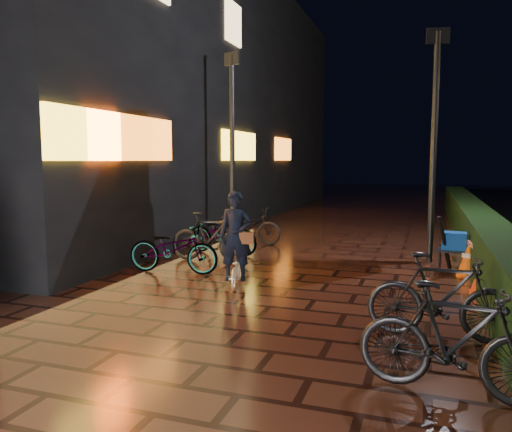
% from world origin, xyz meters
% --- Properties ---
extents(ground, '(80.00, 80.00, 0.00)m').
position_xyz_m(ground, '(0.00, 0.00, 0.00)').
color(ground, '#381911').
rests_on(ground, ground).
extents(hedge, '(0.70, 20.00, 1.00)m').
position_xyz_m(hedge, '(3.30, 8.00, 0.50)').
color(hedge, black).
rests_on(hedge, ground).
extents(storefront_block, '(12.09, 22.00, 9.00)m').
position_xyz_m(storefront_block, '(-9.50, 11.50, 4.50)').
color(storefront_block, black).
rests_on(storefront_block, ground).
extents(lamp_post_hedge, '(0.46, 0.17, 4.83)m').
position_xyz_m(lamp_post_hedge, '(2.25, 5.34, 2.66)').
color(lamp_post_hedge, black).
rests_on(lamp_post_hedge, ground).
extents(lamp_post_sf, '(0.46, 0.23, 4.90)m').
position_xyz_m(lamp_post_sf, '(-2.68, 6.43, 2.70)').
color(lamp_post_sf, black).
rests_on(lamp_post_sf, ground).
extents(cyclist, '(0.67, 1.21, 1.64)m').
position_xyz_m(cyclist, '(-0.91, 2.11, 0.61)').
color(cyclist, white).
rests_on(cyclist, ground).
extents(traffic_barrier, '(0.56, 1.67, 0.68)m').
position_xyz_m(traffic_barrier, '(3.00, 3.51, 0.34)').
color(traffic_barrier, red).
rests_on(traffic_barrier, ground).
extents(cart_assembly, '(0.65, 0.62, 1.13)m').
position_xyz_m(cart_assembly, '(2.66, 4.37, 0.58)').
color(cart_assembly, black).
rests_on(cart_assembly, ground).
extents(parked_bikes_storefront, '(2.06, 4.29, 1.05)m').
position_xyz_m(parked_bikes_storefront, '(-2.28, 4.39, 0.49)').
color(parked_bikes_storefront, black).
rests_on(parked_bikes_storefront, ground).
extents(parked_bikes_hedge, '(1.86, 2.14, 1.05)m').
position_xyz_m(parked_bikes_hedge, '(2.40, -0.27, 0.53)').
color(parked_bikes_hedge, black).
rests_on(parked_bikes_hedge, ground).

